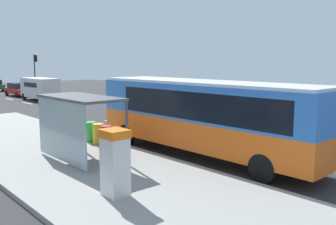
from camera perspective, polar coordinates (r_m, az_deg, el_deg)
ground_plane at (r=28.47m, az=-14.37°, el=-0.39°), size 56.00×92.00×0.04m
sidewalk_platform at (r=15.10m, az=-14.74°, el=-7.36°), size 6.20×30.00×0.18m
lane_stripe_seg_1 at (r=17.07m, az=10.67°, el=-5.74°), size 0.16×2.20×0.01m
lane_stripe_seg_2 at (r=20.41m, az=-0.56°, el=-3.33°), size 0.16×2.20×0.01m
lane_stripe_seg_3 at (r=24.32m, az=-8.37°, el=-1.56°), size 0.16×2.20×0.01m
lane_stripe_seg_4 at (r=28.58m, az=-13.93°, el=-0.29°), size 0.16×2.20×0.01m
lane_stripe_seg_5 at (r=33.04m, az=-18.02°, el=0.66°), size 0.16×2.20×0.01m
lane_stripe_seg_6 at (r=37.64m, az=-21.12°, el=1.37°), size 0.16×2.20×0.01m
lane_stripe_seg_7 at (r=42.33m, az=-23.54°, el=1.93°), size 0.16×2.20×0.01m
bus at (r=15.44m, az=5.43°, el=-0.14°), size 2.62×11.03×3.21m
white_van at (r=39.68m, az=-19.39°, el=3.71°), size 2.09×5.23×2.30m
sedan_near at (r=45.64m, az=-22.31°, el=3.38°), size 1.99×4.47×1.52m
ticket_machine at (r=10.62m, az=-8.26°, el=-7.68°), size 0.66×0.76×1.94m
recycling_bin_orange at (r=16.25m, az=-8.29°, el=-4.03°), size 0.52×0.52×0.95m
recycling_bin_red at (r=16.83m, az=-9.62°, el=-3.65°), size 0.52×0.52×0.95m
recycling_bin_yellow at (r=17.42m, az=-10.85°, el=-3.28°), size 0.52×0.52×0.95m
recycling_bin_green at (r=18.01m, az=-12.01°, el=-2.94°), size 0.52×0.52×0.95m
traffic_light_near_side at (r=49.24m, az=-20.03°, el=6.64°), size 0.49×0.28×4.85m
bus_shelter at (r=14.49m, az=-14.63°, el=0.10°), size 1.80×4.00×2.50m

